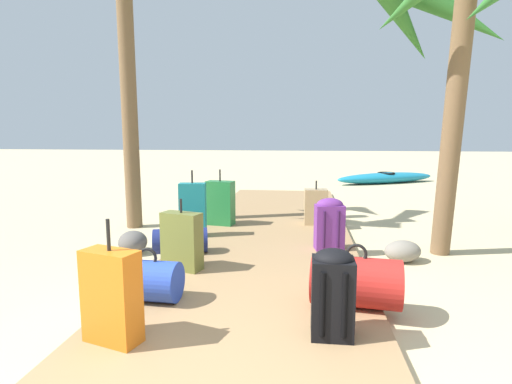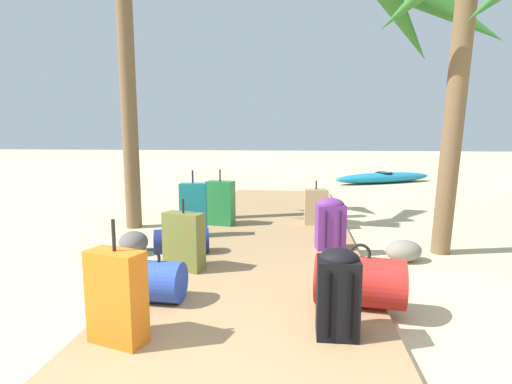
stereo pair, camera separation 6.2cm
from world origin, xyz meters
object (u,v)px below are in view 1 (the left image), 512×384
duffel_bag_red (356,282)px  backpack_purple (329,223)px  suitcase_orange (112,296)px  suitcase_teal (193,210)px  suitcase_tan (316,207)px  suitcase_green (220,203)px  backpack_black (333,291)px  kayak (386,178)px  palm_tree_near_right (467,17)px  suitcase_olive (182,241)px  duffel_bag_navy (180,241)px  duffel_bag_blue (148,280)px

duffel_bag_red → backpack_purple: backpack_purple is taller
suitcase_orange → suitcase_teal: (-0.23, 2.75, 0.05)m
backpack_purple → suitcase_tan: suitcase_tan is taller
suitcase_green → suitcase_tan: 1.43m
backpack_black → kayak: (2.18, 9.51, -0.24)m
palm_tree_near_right → backpack_black: bearing=-124.5°
suitcase_orange → suitcase_olive: bearing=89.0°
suitcase_teal → palm_tree_near_right: palm_tree_near_right is taller
suitcase_orange → suitcase_tan: suitcase_orange is taller
suitcase_olive → suitcase_green: bearing=91.0°
duffel_bag_red → suitcase_tan: (-0.23, 2.92, 0.07)m
suitcase_teal → suitcase_orange: bearing=-85.3°
suitcase_teal → kayak: size_ratio=0.28×
backpack_purple → kayak: backpack_purple is taller
duffel_bag_navy → kayak: 8.63m
palm_tree_near_right → kayak: (0.68, 7.33, -2.51)m
backpack_black → palm_tree_near_right: (1.50, 2.18, 2.27)m
suitcase_teal → backpack_black: (1.65, -2.51, -0.04)m
duffel_bag_red → suitcase_teal: bearing=133.1°
suitcase_orange → kayak: size_ratio=0.26×
suitcase_tan → kayak: suitcase_tan is taller
backpack_purple → palm_tree_near_right: bearing=3.6°
kayak → duffel_bag_blue: bearing=-111.7°
suitcase_orange → backpack_black: suitcase_orange is taller
suitcase_teal → kayak: suitcase_teal is taller
duffel_bag_navy → kayak: (3.76, 7.77, -0.07)m
duffel_bag_navy → suitcase_teal: bearing=94.8°
suitcase_olive → suitcase_tan: bearing=58.2°
duffel_bag_red → backpack_purple: bearing=94.1°
suitcase_orange → backpack_black: size_ratio=1.36×
duffel_bag_navy → palm_tree_near_right: size_ratio=0.19×
suitcase_orange → palm_tree_near_right: 4.43m
suitcase_olive → palm_tree_near_right: (2.90, 0.98, 2.30)m
suitcase_green → suitcase_olive: (0.03, -2.04, -0.04)m
suitcase_tan → palm_tree_near_right: palm_tree_near_right is taller
suitcase_orange → backpack_black: 1.44m
suitcase_olive → suitcase_teal: bearing=100.9°
duffel_bag_blue → kayak: (3.62, 9.08, -0.09)m
backpack_black → kayak: bearing=77.1°
duffel_bag_red → palm_tree_near_right: palm_tree_near_right is taller
palm_tree_near_right → duffel_bag_navy: bearing=-171.9°
backpack_purple → duffel_bag_red: bearing=-85.9°
suitcase_teal → duffel_bag_red: bearing=-46.9°
suitcase_tan → duffel_bag_navy: size_ratio=1.00×
suitcase_green → suitcase_teal: bearing=-106.5°
suitcase_green → duffel_bag_red: bearing=-58.8°
suitcase_teal → backpack_black: suitcase_teal is taller
palm_tree_near_right → duffel_bag_blue: bearing=-149.2°
suitcase_green → kayak: 7.24m
duffel_bag_blue → suitcase_teal: bearing=95.6°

